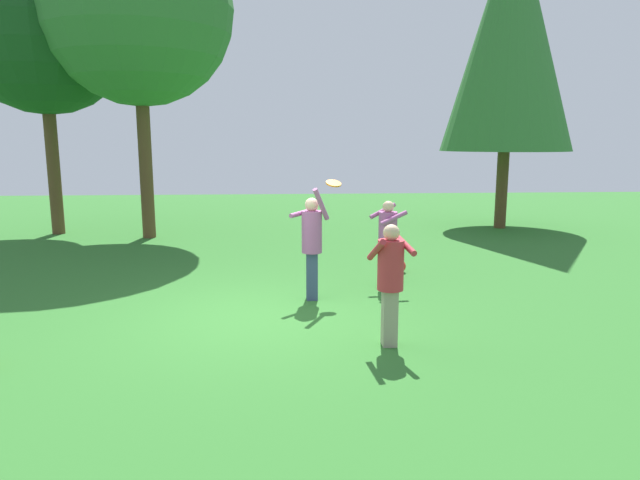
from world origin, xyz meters
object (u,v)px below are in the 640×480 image
person_thrower (312,239)px  tree_far_left (42,27)px  person_catcher (388,236)px  tree_far_right (511,33)px  tree_left (137,9)px  person_bystander (390,275)px  ball_red (399,266)px  frisbee (334,183)px

person_thrower → tree_far_left: tree_far_left is taller
person_catcher → tree_far_right: (4.79, 6.76, 4.81)m
person_catcher → tree_left: size_ratio=0.19×
person_thrower → tree_far_right: bearing=3.9°
person_catcher → tree_far_left: size_ratio=0.20×
person_bystander → ball_red: 4.27m
frisbee → person_thrower: bearing=-133.4°
person_thrower → tree_far_left: bearing=87.1°
frisbee → ball_red: (1.49, 1.42, -1.80)m
ball_red → frisbee: bearing=-136.3°
ball_red → person_bystander: bearing=-103.6°
person_bystander → tree_far_right: bearing=-39.3°
person_catcher → person_bystander: person_bystander is taller
person_thrower → tree_left: (-4.20, 6.48, 4.99)m
person_bystander → tree_far_left: 13.25m
person_catcher → tree_far_left: tree_far_left is taller
ball_red → tree_far_right: tree_far_right is taller
person_bystander → person_catcher: bearing=-20.7°
tree_far_right → person_thrower: bearing=-129.5°
person_thrower → ball_red: person_thrower is taller
frisbee → person_catcher: bearing=19.4°
person_catcher → ball_red: bearing=-132.8°
person_catcher → tree_far_left: bearing=-57.2°
person_thrower → ball_red: bearing=-2.3°
ball_red → person_catcher: bearing=-113.4°
ball_red → tree_far_left: (-8.86, 5.46, 5.59)m
person_bystander → tree_far_left: bearing=28.8°
person_bystander → frisbee: 2.87m
person_bystander → frisbee: frisbee is taller
ball_red → tree_far_left: bearing=148.4°
person_bystander → tree_left: (-5.10, 8.71, 5.08)m
frisbee → tree_far_left: (-7.37, 6.88, 3.78)m
person_bystander → ball_red: person_bystander is taller
tree_far_right → person_catcher: bearing=-125.3°
frisbee → tree_left: 8.64m
person_catcher → frisbee: 1.48m
person_bystander → tree_far_left: tree_far_left is taller
tree_far_right → person_bystander: bearing=-118.6°
person_thrower → tree_left: 9.19m
person_bystander → tree_left: 11.30m
person_catcher → person_thrower: bearing=9.3°
ball_red → tree_left: tree_left is taller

